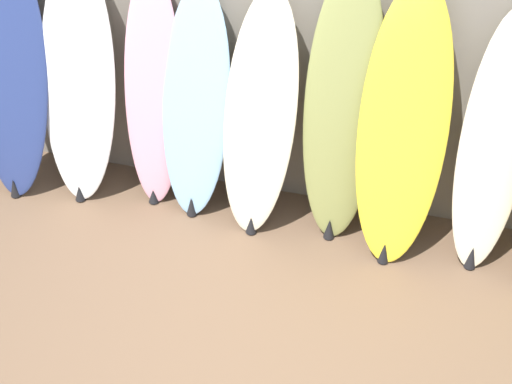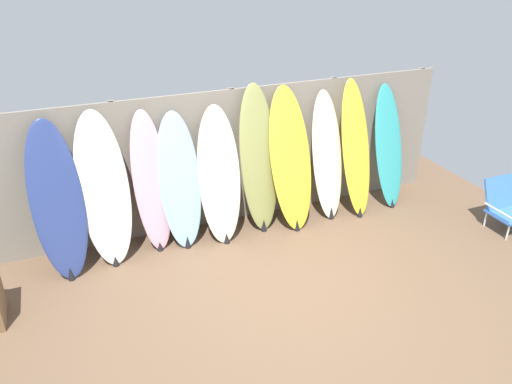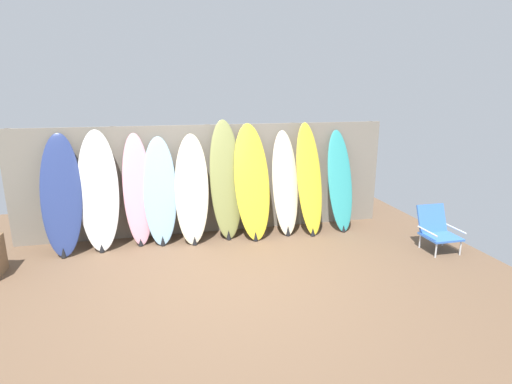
# 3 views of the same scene
# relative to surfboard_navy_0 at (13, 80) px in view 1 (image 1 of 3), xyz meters

# --- Properties ---
(fence_back) EXTENTS (6.08, 0.11, 1.80)m
(fence_back) POSITION_rel_surfboard_navy_0_xyz_m (2.18, 0.39, 0.03)
(fence_back) COLOR gray
(fence_back) RESTS_ON ground
(surfboard_navy_0) EXTENTS (0.59, 0.66, 1.75)m
(surfboard_navy_0) POSITION_rel_surfboard_navy_0_xyz_m (0.00, 0.00, 0.00)
(surfboard_navy_0) COLOR navy
(surfboard_navy_0) RESTS_ON ground
(surfboard_white_1) EXTENTS (0.60, 0.57, 1.78)m
(surfboard_white_1) POSITION_rel_surfboard_navy_0_xyz_m (0.50, 0.06, 0.02)
(surfboard_white_1) COLOR white
(surfboard_white_1) RESTS_ON ground
(surfboard_pink_2) EXTENTS (0.46, 0.44, 1.71)m
(surfboard_pink_2) POSITION_rel_surfboard_navy_0_xyz_m (1.06, 0.12, -0.02)
(surfboard_pink_2) COLOR pink
(surfboard_pink_2) RESTS_ON ground
(surfboard_skyblue_3) EXTENTS (0.53, 0.50, 1.65)m
(surfboard_skyblue_3) POSITION_rel_surfboard_navy_0_xyz_m (1.39, 0.08, -0.05)
(surfboard_skyblue_3) COLOR #8CB7D6
(surfboard_skyblue_3) RESTS_ON ground
(surfboard_cream_4) EXTENTS (0.58, 0.57, 1.69)m
(surfboard_cream_4) POSITION_rel_surfboard_navy_0_xyz_m (1.87, 0.02, -0.03)
(surfboard_cream_4) COLOR beige
(surfboard_cream_4) RESTS_ON ground
(surfboard_olive_5) EXTENTS (0.55, 0.47, 1.90)m
(surfboard_olive_5) POSITION_rel_surfboard_navy_0_xyz_m (2.42, 0.08, 0.07)
(surfboard_olive_5) COLOR olive
(surfboard_olive_5) RESTS_ON ground
(surfboard_yellow_6) EXTENTS (0.62, 0.64, 1.83)m
(surfboard_yellow_6) POSITION_rel_surfboard_navy_0_xyz_m (2.83, -0.00, 0.04)
(surfboard_yellow_6) COLOR yellow
(surfboard_yellow_6) RESTS_ON ground
(surfboard_cream_7) EXTENTS (0.43, 0.51, 1.70)m
(surfboard_cream_7) POSITION_rel_surfboard_navy_0_xyz_m (3.40, 0.06, -0.03)
(surfboard_cream_7) COLOR beige
(surfboard_cream_7) RESTS_ON ground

